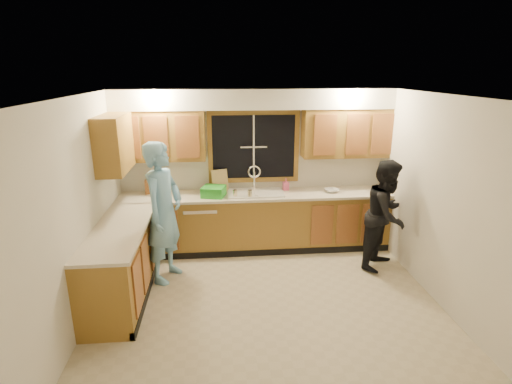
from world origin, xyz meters
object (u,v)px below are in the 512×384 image
Objects in this scene: man at (164,213)px; dish_crate at (214,191)px; dishwasher at (202,226)px; soap_bottle at (286,184)px; sink at (255,197)px; woman at (386,215)px; bowl at (332,190)px; stove at (110,287)px; knife_block at (149,187)px.

man is 5.80× the size of dish_crate.
man is at bearing -118.59° from dishwasher.
man reaches higher than soap_bottle.
sink is at bearing -163.91° from soap_bottle.
woman is 0.96m from bowl.
dishwasher is (-0.85, -0.01, -0.45)m from sink.
man is at bearing -162.17° from bowl.
woman is (1.80, -0.78, -0.07)m from sink.
man is (-0.45, -0.82, 0.54)m from dishwasher.
woman is at bearing -35.49° from soap_bottle.
sink is 1.96m from woman.
sink reaches higher than stove.
dish_crate is at bearing 56.51° from stove.
man is 3.10m from woman.
man is at bearing -147.14° from sink.
stove is (-1.80, -1.82, -0.41)m from sink.
man reaches higher than dish_crate.
stove is at bearing -102.53° from knife_block.
knife_block is 2.15m from soap_bottle.
sink reaches higher than knife_block.
soap_bottle is at bearing 11.11° from dish_crate.
man reaches higher than dishwasher.
soap_bottle is at bearing 40.55° from stove.
dish_crate is at bearing -178.58° from bowl.
sink is at bearing 7.11° from dish_crate.
dishwasher is 2.50× the size of dish_crate.
soap_bottle is 0.87× the size of bowl.
soap_bottle is (1.35, 0.16, 0.60)m from dishwasher.
stove is at bearing 175.52° from man.
bowl reaches higher than stove.
man is 1.05m from knife_block.
dish_crate is (1.15, 1.74, 0.55)m from stove.
knife_block is (0.16, 1.98, 0.58)m from stove.
soap_bottle is at bearing 16.09° from sink.
sink is 1.21m from bowl.
sink is 2.60m from stove.
knife_block is (-1.64, 0.15, 0.16)m from sink.
dishwasher is 0.62m from dish_crate.
sink is 2.62× the size of dish_crate.
bowl is (1.85, 0.05, -0.05)m from dish_crate.
dishwasher is at bearing -173.27° from soap_bottle.
stove is 2.16m from dish_crate.
sink is 1.66m from knife_block.
woman reaches higher than stove.
bowl is (2.05, -0.02, 0.54)m from dishwasher.
dish_crate is (-2.44, 0.70, 0.20)m from woman.
dish_crate is 1.85m from bowl.
soap_bottle is at bearing -8.28° from knife_block.
dish_crate is (-0.65, -0.08, 0.13)m from sink.
knife_block is at bearing 166.74° from dish_crate.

